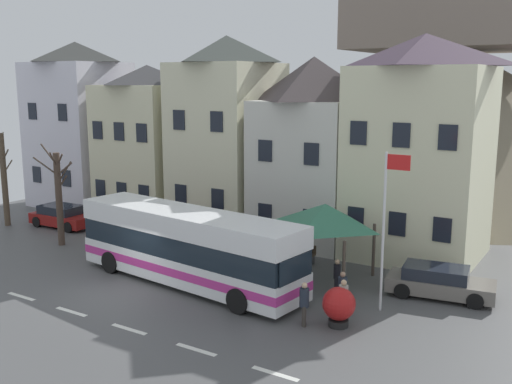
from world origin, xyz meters
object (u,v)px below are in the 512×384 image
transit_bus (188,248)px  parked_car_02 (63,216)px  townhouse_02 (227,134)px  townhouse_03 (313,151)px  parked_car_00 (147,231)px  flagpole (386,219)px  pedestrian_01 (342,289)px  parked_car_01 (439,282)px  bare_tree_00 (4,179)px  townhouse_01 (149,142)px  townhouse_04 (420,148)px  pedestrian_02 (337,275)px  bare_tree_01 (59,196)px  pedestrian_03 (304,302)px  pedestrian_00 (343,298)px  bus_shelter (325,216)px  townhouse_00 (79,125)px  public_bench (300,252)px  harbour_buoy (339,305)px  hilltop_castle (446,102)px

transit_bus → parked_car_02: (-12.71, 3.91, -0.98)m
townhouse_02 → townhouse_03: (5.64, -0.07, -0.65)m
townhouse_02 → parked_car_00: bearing=-107.3°
flagpole → pedestrian_01: bearing=-146.9°
townhouse_02 → parked_car_01: 15.68m
parked_car_01 → bare_tree_00: 25.60m
parked_car_01 → flagpole: bearing=-126.9°
townhouse_01 → townhouse_04: (17.34, 0.34, 0.62)m
pedestrian_02 → bare_tree_01: (-15.54, -1.07, 1.84)m
townhouse_03 → transit_bus: (-1.26, -9.24, -3.33)m
townhouse_03 → pedestrian_03: (5.02, -10.47, -4.06)m
transit_bus → pedestrian_00: size_ratio=6.83×
parked_car_01 → pedestrian_00: pedestrian_00 is taller
pedestrian_00 → bus_shelter: bearing=123.8°
pedestrian_02 → townhouse_00: bearing=163.2°
townhouse_03 → pedestrian_00: size_ratio=5.89×
public_bench → bare_tree_01: bare_tree_01 is taller
townhouse_02 → pedestrian_01: bearing=-37.3°
public_bench → bare_tree_00: 18.86m
townhouse_04 → pedestrian_01: townhouse_04 is taller
parked_car_01 → bare_tree_00: bare_tree_00 is taller
townhouse_02 → pedestrian_03: size_ratio=6.92×
flagpole → bare_tree_00: bearing=178.3°
townhouse_03 → parked_car_00: bearing=-144.4°
parked_car_00 → bare_tree_00: bare_tree_00 is taller
bare_tree_00 → transit_bus: bearing=-8.4°
pedestrian_02 → townhouse_02: bearing=145.7°
bare_tree_01 → harbour_buoy: bearing=-6.1°
bare_tree_01 → parked_car_00: bearing=38.8°
parked_car_01 → pedestrian_00: (-2.19, -4.60, 0.37)m
townhouse_00 → bare_tree_00: (0.95, -6.78, -2.75)m
public_bench → bus_shelter: bearing=-39.1°
townhouse_02 → townhouse_04: townhouse_02 is taller
parked_car_02 → pedestrian_01: (19.59, -3.16, 0.24)m
parked_car_00 → public_bench: (8.65, 1.32, -0.18)m
parked_car_02 → hilltop_castle: bearing=60.6°
bare_tree_01 → townhouse_02: bearing=57.4°
parked_car_00 → townhouse_04: bearing=24.3°
townhouse_04 → pedestrian_02: 8.61m
bus_shelter → townhouse_01: bearing=160.0°
townhouse_01 → bare_tree_00: townhouse_01 is taller
hilltop_castle → public_bench: (0.42, -27.42, -6.35)m
pedestrian_01 → pedestrian_02: bearing=121.1°
harbour_buoy → pedestrian_00: bearing=77.0°
parked_car_01 → parked_car_02: (-22.31, -0.31, 0.01)m
townhouse_03 → pedestrian_00: bearing=-57.4°
townhouse_01 → bare_tree_01: (0.76, -7.93, -2.16)m
bare_tree_01 → bus_shelter: bearing=9.8°
transit_bus → townhouse_04: bearing=59.9°
flagpole → townhouse_00: bearing=163.3°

